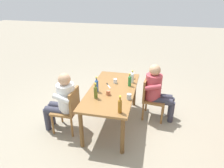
% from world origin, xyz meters
% --- Properties ---
extents(ground_plane, '(24.00, 24.00, 0.00)m').
position_xyz_m(ground_plane, '(0.00, 0.00, 0.00)').
color(ground_plane, gray).
extents(dining_table, '(1.74, 0.86, 0.75)m').
position_xyz_m(dining_table, '(0.00, 0.00, 0.66)').
color(dining_table, olive).
rests_on(dining_table, ground_plane).
extents(chair_far_left, '(0.49, 0.49, 0.87)m').
position_xyz_m(chair_far_left, '(-0.40, 0.73, 0.49)').
color(chair_far_left, olive).
rests_on(chair_far_left, ground_plane).
extents(chair_near_right, '(0.44, 0.44, 0.87)m').
position_xyz_m(chair_near_right, '(0.39, -0.73, 0.49)').
color(chair_near_right, olive).
rests_on(chair_near_right, ground_plane).
extents(person_in_white_shirt, '(0.47, 0.62, 1.18)m').
position_xyz_m(person_in_white_shirt, '(-0.39, 0.84, 0.66)').
color(person_in_white_shirt, '#B7424C').
rests_on(person_in_white_shirt, ground_plane).
extents(person_in_plaid_shirt, '(0.47, 0.62, 1.18)m').
position_xyz_m(person_in_plaid_shirt, '(0.39, -0.84, 0.66)').
color(person_in_plaid_shirt, white).
rests_on(person_in_plaid_shirt, ground_plane).
extents(bottle_olive, '(0.06, 0.06, 0.29)m').
position_xyz_m(bottle_olive, '(0.37, -0.21, 0.88)').
color(bottle_olive, '#566623').
rests_on(bottle_olive, dining_table).
extents(bottle_amber, '(0.06, 0.06, 0.29)m').
position_xyz_m(bottle_amber, '(0.73, 0.29, 0.88)').
color(bottle_amber, '#996019').
rests_on(bottle_amber, dining_table).
extents(bottle_green, '(0.06, 0.06, 0.26)m').
position_xyz_m(bottle_green, '(-0.24, 0.30, 0.87)').
color(bottle_green, '#287A38').
rests_on(bottle_green, dining_table).
extents(bottle_clear, '(0.06, 0.06, 0.25)m').
position_xyz_m(bottle_clear, '(-0.41, 0.33, 0.86)').
color(bottle_clear, white).
rests_on(bottle_clear, dining_table).
extents(bottle_blue, '(0.06, 0.06, 0.30)m').
position_xyz_m(bottle_blue, '(0.13, -0.26, 0.88)').
color(bottle_blue, '#2D56A3').
rests_on(bottle_blue, dining_table).
extents(cup_terracotta, '(0.08, 0.08, 0.08)m').
position_xyz_m(cup_terracotta, '(0.21, -0.02, 0.80)').
color(cup_terracotta, '#BC6B47').
rests_on(cup_terracotta, dining_table).
extents(cup_steel, '(0.08, 0.08, 0.10)m').
position_xyz_m(cup_steel, '(0.29, 0.37, 0.81)').
color(cup_steel, '#B2B7BC').
rests_on(cup_steel, dining_table).
extents(cup_glass, '(0.08, 0.08, 0.09)m').
position_xyz_m(cup_glass, '(-0.30, -0.00, 0.80)').
color(cup_glass, silver).
rests_on(cup_glass, dining_table).
extents(cup_white, '(0.07, 0.07, 0.12)m').
position_xyz_m(cup_white, '(-0.61, 0.30, 0.81)').
color(cup_white, white).
rests_on(cup_white, dining_table).
extents(table_knife, '(0.22, 0.14, 0.01)m').
position_xyz_m(table_knife, '(-0.16, -0.11, 0.76)').
color(table_knife, silver).
rests_on(table_knife, dining_table).
extents(backpack_by_near_side, '(0.30, 0.22, 0.46)m').
position_xyz_m(backpack_by_near_side, '(-1.34, -0.21, 0.22)').
color(backpack_by_near_side, maroon).
rests_on(backpack_by_near_side, ground_plane).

